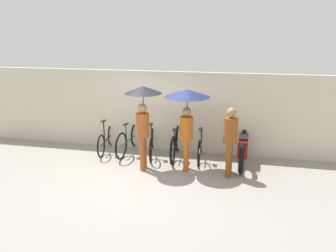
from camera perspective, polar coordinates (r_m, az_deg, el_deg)
The scene contains 11 objects.
ground_plane at distance 7.82m, azimuth -5.92°, elevation -9.25°, with size 30.00×30.00×0.00m, color gray.
back_wall at distance 9.39m, azimuth -2.13°, elevation 2.63°, with size 11.84×0.12×2.28m.
parked_bicycle_0 at distance 9.61m, azimuth -10.67°, elevation -2.22°, with size 0.44×1.66×1.10m.
parked_bicycle_1 at distance 9.37m, azimuth -6.79°, elevation -2.30°, with size 0.44×1.83×1.01m.
parked_bicycle_2 at distance 9.16m, azimuth -2.84°, elevation -2.87°, with size 0.52×1.71×1.07m.
parked_bicycle_3 at distance 8.96m, azimuth 1.31°, elevation -3.06°, with size 0.44×1.79×1.03m.
parked_bicycle_4 at distance 8.89m, azimuth 5.67°, elevation -3.40°, with size 0.44×1.80×1.02m.
pedestrian_leading at distance 7.93m, azimuth -4.37°, elevation 3.37°, with size 0.91×0.91×2.09m.
pedestrian_center at distance 7.87m, azimuth 3.34°, elevation 3.51°, with size 1.09×1.09×2.01m.
pedestrian_trailing at distance 7.75m, azimuth 10.80°, elevation -1.86°, with size 0.32×0.32×1.68m.
motorcycle at distance 8.76m, azimuth 12.91°, elevation -3.72°, with size 0.58×2.06×0.95m.
Camera 1 is at (2.23, -6.70, 3.36)m, focal length 35.00 mm.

